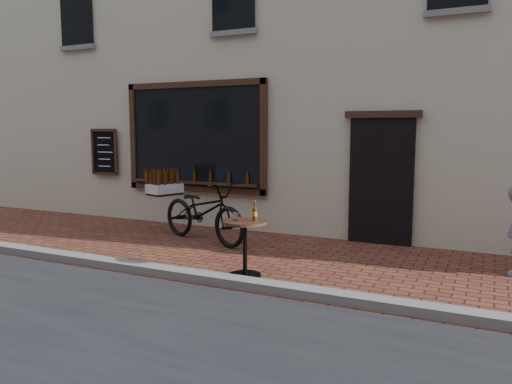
% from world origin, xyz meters
% --- Properties ---
extents(ground, '(90.00, 90.00, 0.00)m').
position_xyz_m(ground, '(0.00, 0.00, 0.00)').
color(ground, '#56271B').
rests_on(ground, ground).
extents(kerb, '(90.00, 0.25, 0.12)m').
position_xyz_m(kerb, '(0.00, 0.20, 0.06)').
color(kerb, slate).
rests_on(kerb, ground).
extents(shop_building, '(28.00, 6.20, 10.00)m').
position_xyz_m(shop_building, '(0.00, 6.50, 5.00)').
color(shop_building, '#C2B799').
rests_on(shop_building, ground).
extents(cargo_bicycle, '(2.56, 1.42, 1.19)m').
position_xyz_m(cargo_bicycle, '(-1.02, 2.26, 0.57)').
color(cargo_bicycle, black).
rests_on(cargo_bicycle, ground).
extents(bistro_table, '(0.60, 0.60, 1.04)m').
position_xyz_m(bistro_table, '(0.66, 0.66, 0.55)').
color(bistro_table, black).
rests_on(bistro_table, ground).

